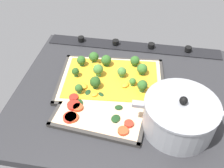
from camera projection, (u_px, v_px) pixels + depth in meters
ground_plane at (124, 95)px, 91.32cm from camera, size 77.96×64.82×3.00cm
stove_control_panel at (133, 46)px, 110.86cm from camera, size 74.84×7.00×2.60cm
baking_tray_front at (111, 81)px, 94.15cm from camera, size 41.08×30.68×1.30cm
broccoli_pizza at (111, 76)px, 93.47cm from camera, size 38.48×28.08×6.12cm
baking_tray_back at (102, 110)px, 83.72cm from camera, size 31.63×24.86×1.30cm
veggie_pizza_back at (99, 109)px, 82.94cm from camera, size 29.00×22.23×1.90cm
cooking_pot at (179, 116)px, 75.36cm from camera, size 28.66×21.89×13.19cm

